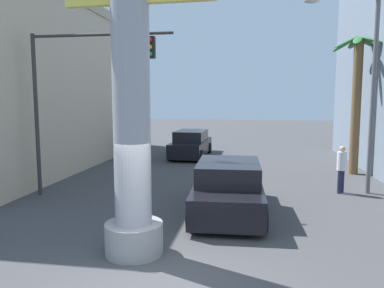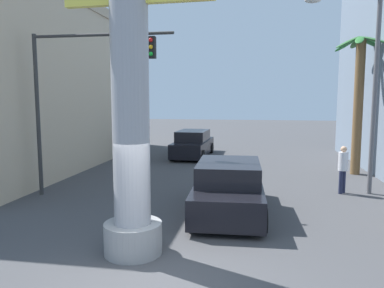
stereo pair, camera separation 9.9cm
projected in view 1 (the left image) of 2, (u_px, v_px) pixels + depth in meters
name	position (u px, v px, depth m)	size (l,w,h in m)	color
ground_plane	(214.00, 176.00, 16.78)	(88.83, 88.83, 0.00)	#424244
building_left	(26.00, 85.00, 19.74)	(7.95, 17.54, 8.23)	#C6B293
neon_sign_pole	(130.00, 10.00, 7.75)	(3.62, 1.29, 11.29)	#9E9EA3
street_lamp	(362.00, 73.00, 13.23)	(2.59, 0.28, 7.13)	#59595E
traffic_light_mast	(77.00, 82.00, 12.74)	(5.00, 0.32, 5.65)	#333333
car_lead	(228.00, 188.00, 11.33)	(2.26, 4.74, 1.56)	black
car_far	(191.00, 144.00, 22.20)	(2.04, 4.82, 1.56)	black
palm_tree_mid_right	(357.00, 91.00, 16.80)	(2.42, 2.44, 6.22)	brown
pedestrian_mid_right	(342.00, 166.00, 13.60)	(0.48, 0.48, 1.74)	#1E233F
pedestrian_far_left	(129.00, 140.00, 21.72)	(0.48, 0.48, 1.74)	#1E233F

